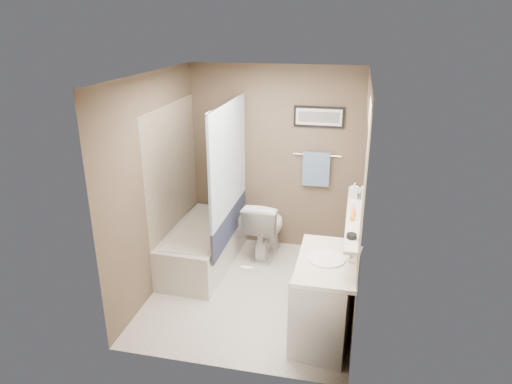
% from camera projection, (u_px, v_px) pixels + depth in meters
% --- Properties ---
extents(ground, '(2.50, 2.50, 0.00)m').
position_uv_depth(ground, '(253.00, 291.00, 5.19)').
color(ground, silver).
rests_on(ground, ground).
extents(ceiling, '(2.20, 2.50, 0.04)m').
position_uv_depth(ceiling, '(253.00, 77.00, 4.35)').
color(ceiling, white).
rests_on(ceiling, wall_back).
extents(wall_back, '(2.20, 0.04, 2.40)m').
position_uv_depth(wall_back, '(274.00, 160.00, 5.89)').
color(wall_back, brown).
rests_on(wall_back, ground).
extents(wall_front, '(2.20, 0.04, 2.40)m').
position_uv_depth(wall_front, '(219.00, 246.00, 3.64)').
color(wall_front, brown).
rests_on(wall_front, ground).
extents(wall_left, '(0.04, 2.50, 2.40)m').
position_uv_depth(wall_left, '(157.00, 185.00, 4.98)').
color(wall_left, brown).
rests_on(wall_left, ground).
extents(wall_right, '(0.04, 2.50, 2.40)m').
position_uv_depth(wall_right, '(358.00, 201.00, 4.55)').
color(wall_right, brown).
rests_on(wall_right, ground).
extents(tile_surround, '(0.02, 1.55, 2.00)m').
position_uv_depth(tile_surround, '(174.00, 187.00, 5.51)').
color(tile_surround, tan).
rests_on(tile_surround, wall_left).
extents(curtain_rod, '(0.02, 1.55, 0.02)m').
position_uv_depth(curtain_rod, '(227.00, 102.00, 5.00)').
color(curtain_rod, silver).
rests_on(curtain_rod, wall_left).
extents(curtain_upper, '(0.03, 1.45, 1.28)m').
position_uv_depth(curtain_upper, '(229.00, 159.00, 5.23)').
color(curtain_upper, white).
rests_on(curtain_upper, curtain_rod).
extents(curtain_lower, '(0.03, 1.45, 0.36)m').
position_uv_depth(curtain_lower, '(230.00, 224.00, 5.52)').
color(curtain_lower, '#2A324E').
rests_on(curtain_lower, curtain_rod).
extents(mirror, '(0.02, 1.60, 1.00)m').
position_uv_depth(mirror, '(363.00, 165.00, 4.26)').
color(mirror, silver).
rests_on(mirror, wall_right).
extents(shelf, '(0.12, 1.60, 0.03)m').
position_uv_depth(shelf, '(353.00, 215.00, 4.45)').
color(shelf, silver).
rests_on(shelf, wall_right).
extents(towel_bar, '(0.60, 0.02, 0.02)m').
position_uv_depth(towel_bar, '(317.00, 155.00, 5.73)').
color(towel_bar, silver).
rests_on(towel_bar, wall_back).
extents(towel, '(0.34, 0.05, 0.44)m').
position_uv_depth(towel, '(316.00, 169.00, 5.77)').
color(towel, '#95B5D9').
rests_on(towel, towel_bar).
extents(art_frame, '(0.62, 0.02, 0.26)m').
position_uv_depth(art_frame, '(319.00, 117.00, 5.57)').
color(art_frame, black).
rests_on(art_frame, wall_back).
extents(art_mat, '(0.56, 0.00, 0.20)m').
position_uv_depth(art_mat, '(319.00, 117.00, 5.56)').
color(art_mat, white).
rests_on(art_mat, art_frame).
extents(art_image, '(0.50, 0.00, 0.13)m').
position_uv_depth(art_image, '(319.00, 117.00, 5.56)').
color(art_image, '#595959').
rests_on(art_image, art_mat).
extents(door, '(0.80, 0.02, 2.00)m').
position_uv_depth(door, '(286.00, 276.00, 3.59)').
color(door, silver).
rests_on(door, wall_front).
extents(door_handle, '(0.10, 0.02, 0.02)m').
position_uv_depth(door_handle, '(247.00, 268.00, 3.70)').
color(door_handle, silver).
rests_on(door_handle, door).
extents(bathtub, '(0.76, 1.53, 0.50)m').
position_uv_depth(bathtub, '(203.00, 246.00, 5.67)').
color(bathtub, silver).
rests_on(bathtub, ground).
extents(tub_rim, '(0.56, 1.36, 0.02)m').
position_uv_depth(tub_rim, '(202.00, 228.00, 5.59)').
color(tub_rim, beige).
rests_on(tub_rim, bathtub).
extents(toilet, '(0.49, 0.79, 0.77)m').
position_uv_depth(toilet, '(266.00, 227.00, 5.88)').
color(toilet, white).
rests_on(toilet, ground).
extents(vanity, '(0.62, 0.96, 0.80)m').
position_uv_depth(vanity, '(326.00, 301.00, 4.31)').
color(vanity, silver).
rests_on(vanity, ground).
extents(countertop, '(0.54, 0.96, 0.04)m').
position_uv_depth(countertop, '(328.00, 261.00, 4.17)').
color(countertop, silver).
rests_on(countertop, vanity).
extents(sink_basin, '(0.34, 0.34, 0.01)m').
position_uv_depth(sink_basin, '(327.00, 259.00, 4.16)').
color(sink_basin, white).
rests_on(sink_basin, countertop).
extents(faucet_spout, '(0.02, 0.02, 0.10)m').
position_uv_depth(faucet_spout, '(349.00, 257.00, 4.11)').
color(faucet_spout, white).
rests_on(faucet_spout, countertop).
extents(faucet_knob, '(0.05, 0.05, 0.05)m').
position_uv_depth(faucet_knob, '(349.00, 254.00, 4.20)').
color(faucet_knob, silver).
rests_on(faucet_knob, countertop).
extents(candle_bowl_near, '(0.09, 0.09, 0.04)m').
position_uv_depth(candle_bowl_near, '(352.00, 236.00, 3.95)').
color(candle_bowl_near, black).
rests_on(candle_bowl_near, shelf).
extents(hair_brush_front, '(0.05, 0.22, 0.04)m').
position_uv_depth(hair_brush_front, '(353.00, 215.00, 4.38)').
color(hair_brush_front, orange).
rests_on(hair_brush_front, shelf).
extents(pink_comb, '(0.05, 0.16, 0.01)m').
position_uv_depth(pink_comb, '(353.00, 206.00, 4.62)').
color(pink_comb, '#CE7DA9').
rests_on(pink_comb, shelf).
extents(glass_jar, '(0.08, 0.08, 0.10)m').
position_uv_depth(glass_jar, '(354.00, 191.00, 4.92)').
color(glass_jar, white).
rests_on(glass_jar, shelf).
extents(soap_bottle, '(0.08, 0.08, 0.17)m').
position_uv_depth(soap_bottle, '(354.00, 191.00, 4.82)').
color(soap_bottle, '#999999').
rests_on(soap_bottle, shelf).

